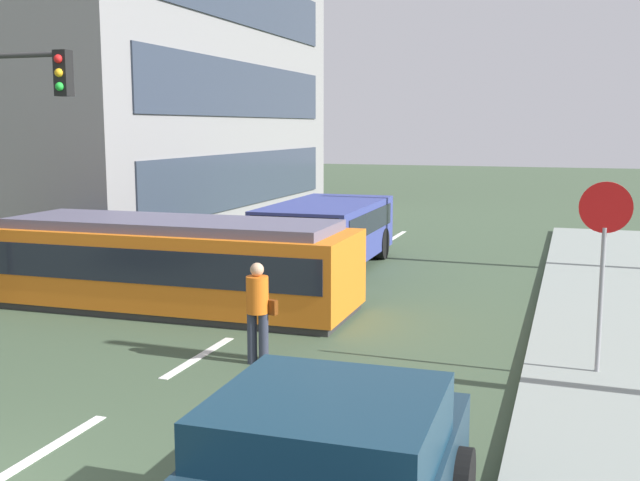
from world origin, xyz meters
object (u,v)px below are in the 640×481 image
object	(u,v)px
pedestrian_crossing	(258,307)
traffic_light_mast	(4,132)
streetcar_tram	(173,262)
parked_sedan_mid	(127,244)
city_bus	(327,230)
stop_sign	(604,237)

from	to	relation	value
pedestrian_crossing	traffic_light_mast	size ratio (longest dim) A/B	0.31
streetcar_tram	parked_sedan_mid	distance (m)	5.40
city_bus	streetcar_tram	bearing A→B (deg)	-106.29
streetcar_tram	parked_sedan_mid	bearing A→B (deg)	132.63
streetcar_tram	stop_sign	bearing A→B (deg)	-14.12
city_bus	traffic_light_mast	world-z (taller)	traffic_light_mast
city_bus	stop_sign	distance (m)	10.31
city_bus	parked_sedan_mid	world-z (taller)	city_bus
parked_sedan_mid	stop_sign	xyz separation A→B (m)	(12.06, -6.08, 1.57)
stop_sign	traffic_light_mast	xyz separation A→B (m)	(-10.95, 0.26, 1.52)
city_bus	pedestrian_crossing	distance (m)	8.70
stop_sign	pedestrian_crossing	bearing A→B (deg)	-170.29
city_bus	traffic_light_mast	bearing A→B (deg)	-119.34
pedestrian_crossing	traffic_light_mast	xyz separation A→B (m)	(-5.76, 1.15, 2.77)
city_bus	traffic_light_mast	xyz separation A→B (m)	(-4.16, -7.39, 2.69)
parked_sedan_mid	streetcar_tram	bearing A→B (deg)	-47.37
streetcar_tram	traffic_light_mast	world-z (taller)	traffic_light_mast
parked_sedan_mid	traffic_light_mast	distance (m)	6.68
streetcar_tram	traffic_light_mast	size ratio (longest dim) A/B	1.46
parked_sedan_mid	traffic_light_mast	xyz separation A→B (m)	(1.11, -5.81, 3.09)
pedestrian_crossing	stop_sign	bearing A→B (deg)	9.71
parked_sedan_mid	traffic_light_mast	size ratio (longest dim) A/B	0.81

